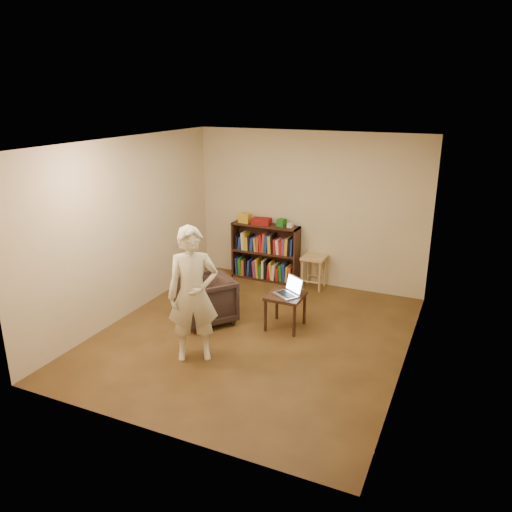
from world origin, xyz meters
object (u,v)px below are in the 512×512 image
at_px(person, 193,295).
at_px(stool, 314,263).
at_px(bookshelf, 266,255).
at_px(armchair, 206,300).
at_px(side_table, 285,300).
at_px(laptop, 289,291).

bearing_deg(person, stool, 45.82).
distance_m(stool, person, 2.95).
distance_m(bookshelf, person, 2.96).
relative_size(armchair, side_table, 1.48).
bearing_deg(laptop, bookshelf, 155.81).
xyz_separation_m(stool, laptop, (0.15, -1.59, 0.11)).
bearing_deg(bookshelf, side_table, -58.72).
relative_size(stool, side_table, 1.11).
distance_m(stool, laptop, 1.60).
relative_size(side_table, laptop, 1.13).
distance_m(armchair, laptop, 1.22).
bearing_deg(bookshelf, stool, -4.00).
height_order(bookshelf, laptop, bookshelf).
distance_m(bookshelf, laptop, 1.97).
bearing_deg(side_table, bookshelf, 121.28).
bearing_deg(stool, armchair, -118.03).
relative_size(side_table, person, 0.30).
xyz_separation_m(side_table, person, (-0.73, -1.24, 0.43)).
bearing_deg(bookshelf, laptop, -57.27).
height_order(armchair, person, person).
height_order(armchair, laptop, laptop).
bearing_deg(person, laptop, 26.66).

